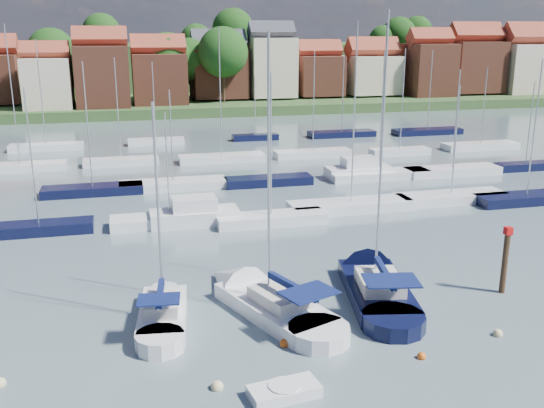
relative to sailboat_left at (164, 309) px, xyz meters
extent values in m
plane|color=#495B63|center=(8.90, 35.84, -0.37)|extent=(260.00, 260.00, 0.00)
cube|color=white|center=(-0.10, -0.84, -0.12)|extent=(3.11, 6.03, 1.20)
cone|color=white|center=(0.34, 2.75, -0.12)|extent=(2.74, 3.09, 2.41)
cylinder|color=white|center=(-0.46, -3.70, -0.12)|extent=(2.69, 2.69, 1.20)
cube|color=beige|center=(-0.15, -1.23, 0.83)|extent=(1.97, 2.60, 0.70)
cylinder|color=#B2B2B7|center=(-0.05, -0.44, 5.83)|extent=(0.14, 0.14, 10.70)
cylinder|color=#B2B2B7|center=(-0.25, -2.03, 1.68)|extent=(0.50, 3.20, 0.10)
cube|color=#0F194B|center=(-0.25, -2.03, 1.83)|extent=(0.68, 3.06, 0.35)
cube|color=#0F194B|center=(-0.38, -3.06, 1.98)|extent=(2.21, 1.69, 0.08)
cube|color=white|center=(5.84, -1.31, -0.12)|extent=(5.67, 8.17, 1.20)
cone|color=white|center=(4.13, 3.09, -0.12)|extent=(4.26, 4.56, 3.14)
cylinder|color=white|center=(7.21, -4.83, -0.12)|extent=(4.07, 4.07, 1.20)
cube|color=beige|center=(6.03, -1.80, 0.83)|extent=(3.19, 3.73, 0.70)
cylinder|color=#B2B2B7|center=(5.65, -0.82, 7.47)|extent=(0.14, 0.14, 13.98)
cylinder|color=#B2B2B7|center=(6.41, -2.78, 1.68)|extent=(1.62, 3.94, 0.10)
cube|color=#0F194B|center=(6.41, -2.78, 1.83)|extent=(1.73, 3.82, 0.35)
cube|color=#0F194B|center=(6.90, -4.04, 1.98)|extent=(3.18, 2.73, 0.08)
cube|color=black|center=(12.12, -0.61, -0.12)|extent=(4.81, 8.45, 1.20)
cone|color=black|center=(13.10, 4.27, -0.12)|extent=(4.01, 4.44, 3.32)
cylinder|color=black|center=(11.34, -4.51, -0.12)|extent=(3.90, 3.90, 1.20)
cube|color=beige|center=(12.01, -1.15, 0.83)|extent=(2.93, 3.71, 0.70)
cylinder|color=#B2B2B7|center=(12.23, -0.07, 8.02)|extent=(0.14, 0.14, 15.07)
cylinder|color=#B2B2B7|center=(11.80, -2.24, 1.68)|extent=(0.96, 4.35, 0.10)
cube|color=#0F194B|center=(11.80, -2.24, 1.83)|extent=(1.12, 4.18, 0.35)
cube|color=#0F194B|center=(11.52, -3.65, 1.98)|extent=(3.15, 2.50, 0.08)
cube|color=white|center=(4.34, -8.94, -0.16)|extent=(3.15, 1.79, 0.59)
cylinder|color=white|center=(4.34, -8.94, 0.01)|extent=(1.39, 1.39, 0.38)
cylinder|color=#4C331E|center=(19.57, -1.75, 0.40)|extent=(0.36, 0.36, 6.04)
cube|color=red|center=(19.57, -1.75, 3.45)|extent=(0.40, 0.40, 0.44)
sphere|color=beige|center=(-7.43, -5.17, -0.37)|extent=(0.52, 0.52, 0.52)
sphere|color=beige|center=(1.69, -7.69, -0.37)|extent=(0.55, 0.55, 0.55)
sphere|color=#D85914|center=(5.49, -4.77, -0.37)|extent=(0.50, 0.50, 0.50)
sphere|color=#D85914|center=(11.42, -7.51, -0.37)|extent=(0.42, 0.42, 0.42)
sphere|color=#D85914|center=(11.81, 1.83, -0.37)|extent=(0.47, 0.47, 0.47)
sphere|color=beige|center=(16.22, -6.40, -0.37)|extent=(0.49, 0.49, 0.49)
cube|color=black|center=(-8.21, 16.38, -0.02)|extent=(8.01, 2.24, 1.00)
cylinder|color=#B2B2B7|center=(-8.21, 16.38, 5.56)|extent=(0.12, 0.12, 10.16)
cube|color=white|center=(1.63, 16.04, -0.02)|extent=(9.22, 2.58, 1.00)
cylinder|color=#B2B2B7|center=(1.63, 16.04, 4.57)|extent=(0.12, 0.12, 8.18)
cube|color=white|center=(9.53, 14.44, -0.02)|extent=(8.78, 2.46, 1.00)
cylinder|color=#B2B2B7|center=(9.53, 14.44, 6.01)|extent=(0.12, 0.12, 11.06)
cube|color=white|center=(17.13, 16.50, -0.02)|extent=(10.79, 3.02, 1.00)
cylinder|color=#B2B2B7|center=(17.13, 16.50, 7.92)|extent=(0.12, 0.12, 14.87)
cube|color=white|center=(26.88, 16.86, -0.02)|extent=(10.13, 2.84, 1.00)
cylinder|color=#B2B2B7|center=(26.88, 16.86, 5.28)|extent=(0.12, 0.12, 9.59)
cube|color=black|center=(33.32, 14.96, -0.02)|extent=(9.52, 2.67, 1.00)
cylinder|color=#B2B2B7|center=(33.32, 14.96, 6.37)|extent=(0.12, 0.12, 11.77)
cube|color=white|center=(3.59, 15.84, 0.13)|extent=(7.00, 2.60, 1.40)
cube|color=white|center=(3.59, 15.84, 1.23)|extent=(3.50, 2.20, 1.30)
cube|color=black|center=(-4.65, 27.47, -0.02)|extent=(9.30, 2.60, 1.00)
cylinder|color=#B2B2B7|center=(-4.65, 27.47, 6.22)|extent=(0.12, 0.12, 11.48)
cube|color=white|center=(2.96, 27.85, -0.02)|extent=(10.40, 2.91, 1.00)
cylinder|color=#B2B2B7|center=(2.96, 27.85, 4.87)|extent=(0.12, 0.12, 8.77)
cube|color=black|center=(12.38, 27.12, -0.02)|extent=(8.80, 2.46, 1.00)
cylinder|color=#B2B2B7|center=(12.38, 27.12, 7.65)|extent=(0.12, 0.12, 14.33)
cube|color=white|center=(24.30, 27.00, -0.02)|extent=(10.73, 3.00, 1.00)
cylinder|color=#B2B2B7|center=(24.30, 27.00, 6.55)|extent=(0.12, 0.12, 12.14)
cube|color=white|center=(32.72, 26.80, -0.02)|extent=(10.48, 2.93, 1.00)
cylinder|color=#B2B2B7|center=(32.72, 26.80, 5.62)|extent=(0.12, 0.12, 10.28)
cube|color=black|center=(41.84, 26.90, -0.02)|extent=(6.84, 1.91, 1.00)
cylinder|color=#B2B2B7|center=(41.84, 26.90, 4.89)|extent=(0.12, 0.12, 8.82)
cube|color=white|center=(22.36, 27.84, 0.13)|extent=(7.00, 2.60, 1.40)
cube|color=white|center=(22.36, 27.84, 1.23)|extent=(3.50, 2.20, 1.30)
cube|color=white|center=(-12.82, 40.05, -0.02)|extent=(9.71, 2.72, 1.00)
cylinder|color=#B2B2B7|center=(-12.82, 40.05, 7.92)|extent=(0.12, 0.12, 14.88)
cube|color=white|center=(-1.94, 40.34, -0.02)|extent=(8.49, 2.38, 1.00)
cylinder|color=#B2B2B7|center=(-1.94, 40.34, 6.14)|extent=(0.12, 0.12, 11.31)
cube|color=white|center=(9.69, 39.61, -0.02)|extent=(10.16, 2.85, 1.00)
cylinder|color=#B2B2B7|center=(9.69, 39.61, 7.78)|extent=(0.12, 0.12, 14.59)
cube|color=white|center=(21.07, 39.73, -0.02)|extent=(9.53, 2.67, 1.00)
cylinder|color=#B2B2B7|center=(21.07, 39.73, 6.44)|extent=(0.12, 0.12, 11.91)
cube|color=white|center=(32.06, 38.34, -0.02)|extent=(7.62, 2.13, 1.00)
cylinder|color=#B2B2B7|center=(32.06, 38.34, 6.55)|extent=(0.12, 0.12, 12.13)
cube|color=white|center=(44.12, 39.42, -0.02)|extent=(10.17, 2.85, 1.00)
cylinder|color=#B2B2B7|center=(44.12, 39.42, 5.35)|extent=(0.12, 0.12, 9.73)
cube|color=white|center=(-11.36, 52.39, -0.02)|extent=(9.24, 2.59, 1.00)
cylinder|color=#B2B2B7|center=(-11.36, 52.39, 7.07)|extent=(0.12, 0.12, 13.17)
cube|color=white|center=(2.82, 53.14, -0.02)|extent=(7.57, 2.12, 1.00)
cylinder|color=#B2B2B7|center=(2.82, 53.14, 5.60)|extent=(0.12, 0.12, 10.24)
cube|color=black|center=(16.78, 53.30, -0.02)|extent=(6.58, 1.84, 1.00)
cylinder|color=#B2B2B7|center=(16.78, 53.30, 4.49)|extent=(0.12, 0.12, 8.01)
cube|color=black|center=(29.84, 53.24, -0.02)|extent=(9.92, 2.78, 1.00)
cylinder|color=#B2B2B7|center=(29.84, 53.24, 5.94)|extent=(0.12, 0.12, 10.92)
cube|color=black|center=(43.18, 52.20, -0.02)|extent=(10.55, 2.95, 1.00)
cylinder|color=#B2B2B7|center=(43.18, 52.20, 6.24)|extent=(0.12, 0.12, 11.51)
cube|color=#3A562B|center=(8.90, 112.84, -0.07)|extent=(200.00, 70.00, 3.00)
cube|color=#3A562B|center=(8.90, 137.84, 4.63)|extent=(200.00, 60.00, 14.00)
cube|color=beige|center=(-13.84, 84.84, 5.71)|extent=(8.09, 8.80, 8.96)
cube|color=brown|center=(-13.84, 84.84, 11.18)|extent=(8.25, 4.00, 4.00)
cube|color=brown|center=(-4.45, 85.77, 6.72)|extent=(9.36, 10.17, 10.97)
cube|color=brown|center=(-4.45, 85.77, 13.35)|extent=(9.54, 4.63, 4.63)
cube|color=brown|center=(5.85, 87.48, 5.94)|extent=(9.90, 8.56, 9.42)
cube|color=brown|center=(5.85, 87.48, 11.87)|extent=(10.10, 4.90, 4.90)
cube|color=brown|center=(17.99, 92.48, 6.58)|extent=(10.59, 8.93, 9.49)
cube|color=#383A42|center=(17.99, 92.48, 12.62)|extent=(10.80, 5.24, 5.24)
cube|color=beige|center=(28.61, 91.63, 7.66)|extent=(9.01, 8.61, 11.65)
cube|color=#383A42|center=(28.61, 91.63, 14.58)|extent=(9.19, 4.46, 4.46)
cube|color=brown|center=(39.07, 92.83, 5.83)|extent=(9.10, 9.34, 8.00)
cube|color=brown|center=(39.07, 92.83, 10.95)|extent=(9.28, 4.50, 4.50)
cube|color=beige|center=(50.85, 92.43, 5.77)|extent=(10.86, 9.59, 7.88)
cube|color=brown|center=(50.85, 92.43, 11.04)|extent=(11.07, 5.37, 5.37)
cube|color=brown|center=(62.65, 89.75, 6.72)|extent=(9.18, 9.96, 10.97)
cube|color=brown|center=(62.65, 89.75, 13.33)|extent=(9.36, 4.54, 4.54)
cube|color=brown|center=(74.08, 91.05, 7.21)|extent=(11.39, 9.67, 10.76)
cube|color=brown|center=(74.08, 91.05, 13.99)|extent=(11.62, 5.64, 5.64)
cube|color=beige|center=(86.91, 89.18, 6.63)|extent=(12.95, 8.52, 10.80)
cube|color=brown|center=(86.91, 89.18, 13.62)|extent=(13.21, 6.41, 6.41)
cylinder|color=#382619|center=(65.67, 111.34, 8.14)|extent=(0.50, 0.50, 4.47)
sphere|color=#1F5119|center=(65.67, 111.34, 14.21)|extent=(8.18, 8.18, 8.18)
cylinder|color=#382619|center=(12.36, 91.76, 3.46)|extent=(0.50, 0.50, 4.46)
sphere|color=#1F5119|center=(12.36, 91.76, 9.51)|extent=(8.15, 8.15, 8.15)
cylinder|color=#382619|center=(24.12, 109.51, 8.21)|extent=(0.50, 0.50, 5.15)
sphere|color=#1F5119|center=(24.12, 109.51, 15.19)|extent=(9.41, 9.41, 9.41)
cylinder|color=#382619|center=(-4.64, 112.15, 8.31)|extent=(0.50, 0.50, 4.56)
sphere|color=#1F5119|center=(-4.64, 112.15, 14.50)|extent=(8.34, 8.34, 8.34)
cylinder|color=#382619|center=(-14.34, 101.08, 3.81)|extent=(0.50, 0.50, 5.15)
sphere|color=#1F5119|center=(-14.34, 101.08, 10.80)|extent=(9.42, 9.42, 9.42)
cylinder|color=#382619|center=(22.65, 100.54, 3.12)|extent=(0.50, 0.50, 3.77)
sphere|color=#1F5119|center=(22.65, 100.54, 8.23)|extent=(6.89, 6.89, 6.89)
cylinder|color=#382619|center=(17.95, 86.78, 3.84)|extent=(0.50, 0.50, 5.21)
sphere|color=#1F5119|center=(17.95, 86.78, 10.92)|extent=(9.53, 9.53, 9.53)
cylinder|color=#382619|center=(70.83, 97.46, 2.72)|extent=(0.50, 0.50, 2.97)
sphere|color=#1F5119|center=(70.83, 97.46, 6.76)|extent=(5.44, 5.44, 5.44)
cylinder|color=#382619|center=(7.75, 89.59, 3.65)|extent=(0.50, 0.50, 4.84)
sphere|color=#1F5119|center=(7.75, 89.59, 10.22)|extent=(8.85, 8.85, 8.85)
cylinder|color=#382619|center=(61.58, 111.55, 7.80)|extent=(0.50, 0.50, 3.72)
sphere|color=#1F5119|center=(61.58, 111.55, 12.84)|extent=(6.80, 6.80, 6.80)
cylinder|color=#382619|center=(62.95, 89.96, 3.26)|extent=(0.50, 0.50, 4.05)
sphere|color=#1F5119|center=(62.95, 89.96, 8.75)|extent=(7.40, 7.40, 7.40)
cylinder|color=#382619|center=(15.73, 109.13, 7.54)|extent=(0.50, 0.50, 3.93)
sphere|color=#1F5119|center=(15.73, 109.13, 12.88)|extent=(7.19, 7.19, 7.19)
cylinder|color=#382619|center=(39.55, 96.01, 3.14)|extent=(0.50, 0.50, 3.82)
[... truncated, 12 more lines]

